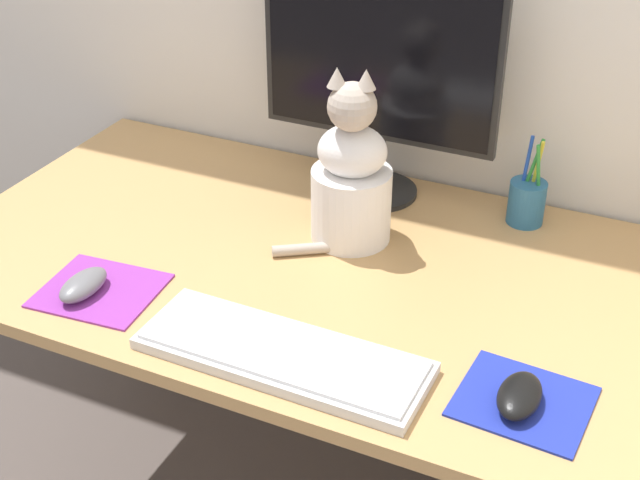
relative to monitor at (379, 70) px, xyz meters
The scene contains 9 objects.
desk 0.45m from the monitor, 80.51° to the right, with size 1.47×0.76×0.70m.
monitor is the anchor object (origin of this frame).
keyboard 0.61m from the monitor, 82.64° to the right, with size 0.45×0.16×0.02m.
mousepad_left 0.65m from the monitor, 119.25° to the right, with size 0.21×0.19×0.00m.
mousepad_right 0.70m from the monitor, 49.23° to the right, with size 0.19×0.17×0.00m.
computer_mouse_left 0.67m from the monitor, 119.78° to the right, with size 0.06×0.11×0.03m.
computer_mouse_right 0.70m from the monitor, 50.20° to the right, with size 0.06×0.11×0.03m.
cat 0.23m from the monitor, 82.75° to the right, with size 0.20×0.22×0.33m.
pen_cup 0.37m from the monitor, ahead, with size 0.07×0.07×0.17m.
Camera 1 is at (0.52, -1.21, 1.56)m, focal length 50.00 mm.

